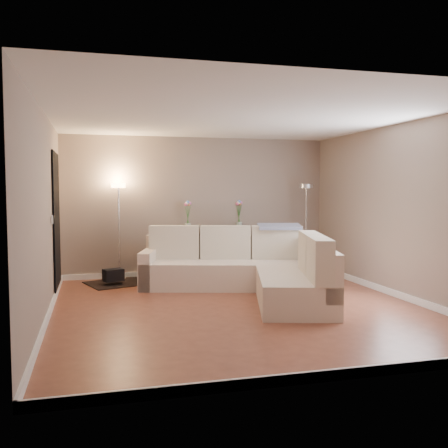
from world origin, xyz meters
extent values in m
cube|color=brown|center=(0.00, 0.00, -0.01)|extent=(5.00, 5.50, 0.01)
cube|color=white|center=(0.00, 0.00, 2.60)|extent=(5.00, 5.50, 0.01)
cube|color=gray|center=(0.00, 2.76, 1.30)|extent=(5.00, 0.02, 2.60)
cube|color=gray|center=(0.00, -2.76, 1.30)|extent=(5.00, 0.02, 2.60)
cube|color=gray|center=(-2.51, 0.00, 1.30)|extent=(0.02, 5.50, 2.60)
cube|color=gray|center=(2.51, 0.00, 1.30)|extent=(0.02, 5.50, 2.60)
cube|color=white|center=(0.00, 2.73, 0.05)|extent=(5.00, 0.03, 0.10)
cube|color=white|center=(0.00, -2.73, 0.05)|extent=(5.00, 0.03, 0.10)
cube|color=white|center=(-2.48, 0.00, 0.05)|extent=(0.03, 5.50, 0.10)
cube|color=white|center=(2.48, 0.00, 0.05)|extent=(0.03, 5.50, 0.10)
cube|color=black|center=(-2.48, 1.70, 1.10)|extent=(0.02, 1.20, 2.20)
cube|color=white|center=(-2.48, 0.85, 1.20)|extent=(0.02, 0.08, 0.12)
cube|color=beige|center=(0.24, 1.43, 0.22)|extent=(3.00, 1.72, 0.44)
cube|color=beige|center=(0.35, 1.80, 0.52)|extent=(2.79, 0.98, 0.61)
cube|color=beige|center=(-1.04, 1.80, 0.31)|extent=(0.46, 1.00, 0.61)
cube|color=beige|center=(0.77, -0.13, 0.22)|extent=(1.42, 1.95, 0.44)
cube|color=beige|center=(1.27, 0.24, 0.52)|extent=(0.95, 2.69, 0.61)
cube|color=beige|center=(-0.58, 1.94, 0.72)|extent=(0.89, 0.46, 0.57)
cube|color=beige|center=(0.26, 1.70, 0.72)|extent=(0.89, 0.46, 0.57)
cube|color=beige|center=(1.10, 1.46, 0.72)|extent=(0.89, 0.46, 0.57)
cube|color=beige|center=(1.11, 0.11, 0.72)|extent=(0.44, 0.82, 0.57)
cube|color=beige|center=(0.89, -0.68, 0.72)|extent=(0.44, 0.82, 0.57)
cube|color=#7F86A4|center=(1.15, 1.46, 0.99)|extent=(0.80, 0.57, 0.10)
cube|color=black|center=(0.29, 2.66, 0.73)|extent=(1.25, 0.47, 0.04)
cube|color=black|center=(-0.26, 2.46, 0.36)|extent=(0.05, 0.05, 0.72)
cube|color=black|center=(-0.29, 2.72, 0.36)|extent=(0.05, 0.05, 0.72)
cube|color=black|center=(0.87, 2.59, 0.36)|extent=(0.05, 0.05, 0.72)
cube|color=black|center=(0.83, 2.86, 0.36)|extent=(0.05, 0.05, 0.72)
cube|color=black|center=(0.29, 2.66, 0.17)|extent=(1.18, 0.44, 0.03)
cube|color=#BF3333|center=(-0.21, 2.60, 0.27)|extent=(0.05, 0.15, 0.18)
cube|color=#3359A5|center=(-0.17, 2.60, 0.28)|extent=(0.05, 0.15, 0.20)
cube|color=gold|center=(-0.13, 2.61, 0.29)|extent=(0.06, 0.15, 0.22)
cube|color=#3F7F4C|center=(-0.08, 2.61, 0.27)|extent=(0.06, 0.15, 0.18)
cube|color=#994C99|center=(-0.03, 2.62, 0.28)|extent=(0.05, 0.15, 0.20)
cube|color=orange|center=(0.00, 2.62, 0.29)|extent=(0.05, 0.15, 0.22)
cube|color=#262626|center=(0.05, 2.63, 0.27)|extent=(0.06, 0.15, 0.18)
cube|color=#4C99B2|center=(0.10, 2.63, 0.28)|extent=(0.06, 0.15, 0.20)
cube|color=#B2A58C|center=(0.14, 2.64, 0.29)|extent=(0.05, 0.15, 0.22)
cube|color=brown|center=(0.18, 2.64, 0.27)|extent=(0.05, 0.15, 0.18)
cube|color=navy|center=(0.22, 2.65, 0.28)|extent=(0.06, 0.15, 0.20)
cube|color=gold|center=(0.27, 2.66, 0.29)|extent=(0.06, 0.15, 0.22)
cube|color=black|center=(0.27, 2.82, 1.12)|extent=(0.86, 0.14, 0.68)
cube|color=white|center=(0.27, 2.80, 1.12)|extent=(0.75, 0.10, 0.56)
cube|color=#D25325|center=(0.18, 2.62, 0.79)|extent=(0.18, 0.13, 0.04)
cube|color=black|center=(0.46, 2.64, 0.83)|extent=(0.10, 0.03, 0.12)
cube|color=black|center=(0.58, 2.65, 0.82)|extent=(0.08, 0.03, 0.10)
cylinder|color=silver|center=(-0.22, 2.60, 0.89)|extent=(0.13, 0.13, 0.23)
cylinder|color=#38722D|center=(-0.24, 2.60, 1.15)|extent=(0.09, 0.02, 0.39)
sphere|color=#E5598C|center=(-0.26, 2.60, 1.35)|extent=(0.07, 0.07, 0.07)
cylinder|color=#38722D|center=(-0.23, 2.60, 1.16)|extent=(0.05, 0.01, 0.41)
sphere|color=white|center=(-0.24, 2.60, 1.37)|extent=(0.07, 0.07, 0.07)
cylinder|color=#38722D|center=(-0.22, 2.60, 1.17)|extent=(0.01, 0.01, 0.43)
sphere|color=#598CE5|center=(-0.22, 2.60, 1.38)|extent=(0.07, 0.07, 0.07)
cylinder|color=#38722D|center=(-0.22, 2.60, 1.15)|extent=(0.05, 0.01, 0.39)
sphere|color=#E58C4C|center=(-0.21, 2.60, 1.35)|extent=(0.07, 0.07, 0.07)
cylinder|color=#38722D|center=(-0.21, 2.60, 1.16)|extent=(0.10, 0.02, 0.41)
sphere|color=#D866B2|center=(-0.19, 2.61, 1.37)|extent=(0.07, 0.07, 0.07)
cylinder|color=silver|center=(0.80, 2.73, 0.89)|extent=(0.13, 0.13, 0.23)
cylinder|color=#38722D|center=(0.79, 2.72, 1.15)|extent=(0.09, 0.02, 0.39)
sphere|color=#E5598C|center=(0.77, 2.72, 1.35)|extent=(0.07, 0.07, 0.07)
cylinder|color=#38722D|center=(0.80, 2.72, 1.16)|extent=(0.05, 0.01, 0.41)
sphere|color=white|center=(0.79, 2.72, 1.37)|extent=(0.07, 0.07, 0.07)
cylinder|color=#38722D|center=(0.80, 2.73, 1.17)|extent=(0.01, 0.01, 0.43)
sphere|color=#598CE5|center=(0.80, 2.73, 1.38)|extent=(0.07, 0.07, 0.07)
cylinder|color=#38722D|center=(0.81, 2.73, 1.15)|extent=(0.05, 0.01, 0.39)
sphere|color=#E58C4C|center=(0.82, 2.73, 1.35)|extent=(0.07, 0.07, 0.07)
cylinder|color=#38722D|center=(0.82, 2.73, 1.16)|extent=(0.10, 0.02, 0.41)
sphere|color=#D866B2|center=(0.84, 2.73, 1.37)|extent=(0.07, 0.07, 0.07)
cylinder|color=silver|center=(-1.48, 2.57, 0.01)|extent=(0.29, 0.29, 0.03)
cylinder|color=silver|center=(-1.48, 2.57, 0.84)|extent=(0.03, 0.03, 1.65)
cylinder|color=#FFBF72|center=(-1.48, 2.57, 1.69)|extent=(0.31, 0.31, 0.08)
cylinder|color=silver|center=(2.01, 2.28, 0.01)|extent=(0.24, 0.24, 0.03)
cylinder|color=silver|center=(2.01, 2.28, 0.83)|extent=(0.03, 0.03, 1.64)
cylinder|color=silver|center=(2.01, 2.28, 1.69)|extent=(0.26, 0.26, 0.07)
cube|color=black|center=(-1.47, 2.22, 0.01)|extent=(1.34, 1.16, 0.02)
cube|color=black|center=(-1.61, 2.09, 0.17)|extent=(0.38, 0.32, 0.21)
camera|label=1|loc=(-1.91, -6.51, 1.63)|focal=40.00mm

